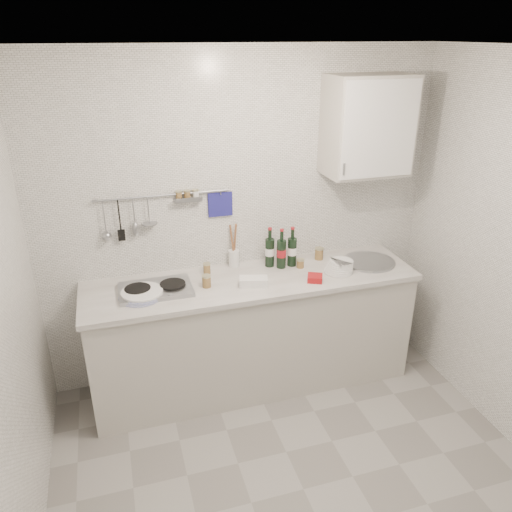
% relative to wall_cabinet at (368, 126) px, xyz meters
% --- Properties ---
extents(floor, '(3.00, 3.00, 0.00)m').
position_rel_wall_cabinet_xyz_m(floor, '(-0.90, -1.22, -1.95)').
color(floor, slate).
rests_on(floor, ground).
extents(ceiling, '(3.00, 3.00, 0.00)m').
position_rel_wall_cabinet_xyz_m(ceiling, '(-0.90, -1.22, 0.55)').
color(ceiling, silver).
rests_on(ceiling, back_wall).
extents(back_wall, '(3.00, 0.02, 2.50)m').
position_rel_wall_cabinet_xyz_m(back_wall, '(-0.90, 0.18, -0.70)').
color(back_wall, silver).
rests_on(back_wall, floor).
extents(counter, '(2.44, 0.64, 0.96)m').
position_rel_wall_cabinet_xyz_m(counter, '(-0.89, -0.12, -1.52)').
color(counter, '#B5B1A7').
rests_on(counter, floor).
extents(wall_rail, '(0.98, 0.09, 0.34)m').
position_rel_wall_cabinet_xyz_m(wall_rail, '(-1.50, 0.15, -0.52)').
color(wall_rail, '#93969B').
rests_on(wall_rail, back_wall).
extents(wall_cabinet, '(0.60, 0.38, 0.70)m').
position_rel_wall_cabinet_xyz_m(wall_cabinet, '(0.00, 0.00, 0.00)').
color(wall_cabinet, '#B5B1A7').
rests_on(wall_cabinet, back_wall).
extents(plate_stack_hob, '(0.30, 0.30, 0.04)m').
position_rel_wall_cabinet_xyz_m(plate_stack_hob, '(-1.70, -0.17, -1.01)').
color(plate_stack_hob, '#505CB5').
rests_on(plate_stack_hob, counter).
extents(plate_stack_sink, '(0.23, 0.22, 0.09)m').
position_rel_wall_cabinet_xyz_m(plate_stack_sink, '(-0.24, -0.20, -0.99)').
color(plate_stack_sink, white).
rests_on(plate_stack_sink, counter).
extents(wine_bottles, '(0.24, 0.12, 0.31)m').
position_rel_wall_cabinet_xyz_m(wine_bottles, '(-0.63, 0.02, -0.87)').
color(wine_bottles, black).
rests_on(wine_bottles, counter).
extents(butter_dish, '(0.22, 0.15, 0.06)m').
position_rel_wall_cabinet_xyz_m(butter_dish, '(-0.92, -0.23, -1.00)').
color(butter_dish, white).
rests_on(butter_dish, counter).
extents(strawberry_punnet, '(0.14, 0.14, 0.04)m').
position_rel_wall_cabinet_xyz_m(strawberry_punnet, '(-0.48, -0.29, -1.01)').
color(strawberry_punnet, '#AB1319').
rests_on(strawberry_punnet, counter).
extents(utensil_crock, '(0.08, 0.08, 0.35)m').
position_rel_wall_cabinet_xyz_m(utensil_crock, '(-0.97, 0.13, -0.95)').
color(utensil_crock, white).
rests_on(utensil_crock, counter).
extents(jar_a, '(0.06, 0.06, 0.08)m').
position_rel_wall_cabinet_xyz_m(jar_a, '(-1.20, 0.05, -0.99)').
color(jar_a, olive).
rests_on(jar_a, counter).
extents(jar_b, '(0.07, 0.07, 0.10)m').
position_rel_wall_cabinet_xyz_m(jar_b, '(-0.30, 0.05, -0.98)').
color(jar_b, olive).
rests_on(jar_b, counter).
extents(jar_c, '(0.06, 0.06, 0.07)m').
position_rel_wall_cabinet_xyz_m(jar_c, '(-0.50, -0.05, -0.99)').
color(jar_c, olive).
rests_on(jar_c, counter).
extents(jar_d, '(0.07, 0.07, 0.09)m').
position_rel_wall_cabinet_xyz_m(jar_d, '(-1.25, -0.16, -0.98)').
color(jar_d, olive).
rests_on(jar_d, counter).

